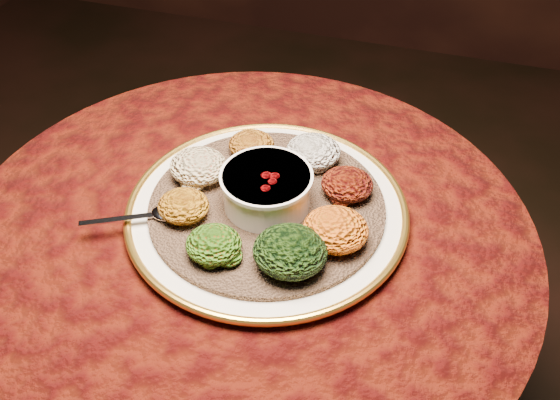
# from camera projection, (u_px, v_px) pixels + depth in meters

# --- Properties ---
(table) EXTENTS (0.96, 0.96, 0.73)m
(table) POSITION_uv_depth(u_px,v_px,m) (248.00, 295.00, 1.15)
(table) COLOR black
(table) RESTS_ON ground
(platter) EXTENTS (0.55, 0.55, 0.02)m
(platter) POSITION_uv_depth(u_px,v_px,m) (267.00, 211.00, 1.04)
(platter) COLOR silver
(platter) RESTS_ON table
(injera) EXTENTS (0.45, 0.45, 0.01)m
(injera) POSITION_uv_depth(u_px,v_px,m) (267.00, 206.00, 1.03)
(injera) COLOR brown
(injera) RESTS_ON platter
(stew_bowl) EXTENTS (0.15, 0.15, 0.06)m
(stew_bowl) POSITION_uv_depth(u_px,v_px,m) (267.00, 187.00, 1.00)
(stew_bowl) COLOR silver
(stew_bowl) RESTS_ON injera
(spoon) EXTENTS (0.15, 0.08, 0.01)m
(spoon) POSITION_uv_depth(u_px,v_px,m) (159.00, 214.00, 1.00)
(spoon) COLOR silver
(spoon) RESTS_ON injera
(portion_ayib) EXTENTS (0.10, 0.09, 0.05)m
(portion_ayib) POSITION_uv_depth(u_px,v_px,m) (313.00, 151.00, 1.09)
(portion_ayib) COLOR beige
(portion_ayib) RESTS_ON injera
(portion_kitfo) EXTENTS (0.09, 0.08, 0.04)m
(portion_kitfo) POSITION_uv_depth(u_px,v_px,m) (347.00, 184.00, 1.03)
(portion_kitfo) COLOR black
(portion_kitfo) RESTS_ON injera
(portion_tikil) EXTENTS (0.10, 0.10, 0.05)m
(portion_tikil) POSITION_uv_depth(u_px,v_px,m) (336.00, 230.00, 0.95)
(portion_tikil) COLOR #B37C0E
(portion_tikil) RESTS_ON injera
(portion_gomen) EXTENTS (0.11, 0.11, 0.05)m
(portion_gomen) POSITION_uv_depth(u_px,v_px,m) (290.00, 251.00, 0.91)
(portion_gomen) COLOR black
(portion_gomen) RESTS_ON injera
(portion_mixveg) EXTENTS (0.09, 0.08, 0.04)m
(portion_mixveg) POSITION_uv_depth(u_px,v_px,m) (214.00, 244.00, 0.93)
(portion_mixveg) COLOR #8E2D09
(portion_mixveg) RESTS_ON injera
(portion_kik) EXTENTS (0.08, 0.08, 0.04)m
(portion_kik) POSITION_uv_depth(u_px,v_px,m) (183.00, 206.00, 0.99)
(portion_kik) COLOR #B2700F
(portion_kik) RESTS_ON injera
(portion_timatim) EXTENTS (0.10, 0.09, 0.05)m
(portion_timatim) POSITION_uv_depth(u_px,v_px,m) (199.00, 166.00, 1.06)
(portion_timatim) COLOR maroon
(portion_timatim) RESTS_ON injera
(portion_shiro) EXTENTS (0.08, 0.08, 0.04)m
(portion_shiro) POSITION_uv_depth(u_px,v_px,m) (252.00, 145.00, 1.11)
(portion_shiro) COLOR #965812
(portion_shiro) RESTS_ON injera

